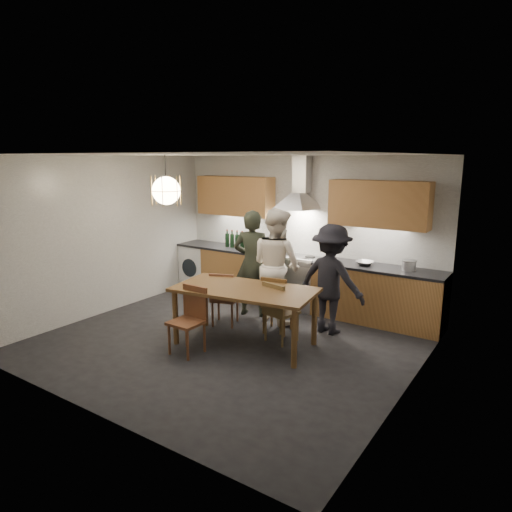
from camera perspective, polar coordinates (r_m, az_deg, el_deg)
The scene contains 17 objects.
ground at distance 6.61m, azimuth -3.49°, elevation -10.62°, with size 5.00×5.00×0.00m, color black.
room_shell at distance 6.15m, azimuth -3.69°, elevation 4.19°, with size 5.02×4.52×2.61m.
counter_run at distance 8.01m, azimuth 5.06°, elevation -3.15°, with size 5.00×0.62×0.90m.
range_stove at distance 8.02m, azimuth 4.89°, elevation -3.19°, with size 0.90×0.60×0.92m.
wall_fixtures at distance 7.87m, azimuth 5.51°, elevation 7.11°, with size 4.30×0.54×1.10m.
pendant_lamp at distance 6.69m, azimuth -11.16°, elevation 8.02°, with size 0.43×0.43×0.70m.
dining_table at distance 6.28m, azimuth -1.43°, elevation -4.86°, with size 2.05×1.24×0.82m.
chair_back_left at distance 7.04m, azimuth -4.09°, elevation -4.96°, with size 0.50×0.50×0.85m.
chair_back_mid at distance 6.73m, azimuth 2.51°, elevation -5.66°, with size 0.46×0.46×0.87m.
chair_back_right at distance 6.41m, azimuth 2.75°, elevation -6.56°, with size 0.47×0.47×0.88m.
chair_front at distance 6.18m, azimuth -8.18°, elevation -7.31°, with size 0.41×0.41×0.90m.
person_left at distance 7.43m, azimuth -0.45°, elevation -0.94°, with size 0.64×0.42×1.75m, color black.
person_mid at distance 7.19m, azimuth 2.58°, elevation -1.16°, with size 0.88×0.68×1.80m, color white.
person_right at distance 6.78m, azimuth 9.36°, elevation -2.89°, with size 1.05×0.60×1.63m, color black.
mixing_bowl at distance 7.39m, azimuth 13.46°, elevation -0.87°, with size 0.27×0.27×0.07m, color #B9BABD.
stock_pot at distance 7.23m, azimuth 18.57°, elevation -1.14°, with size 0.21×0.21×0.15m, color silver.
wine_bottles at distance 8.55m, azimuth -2.38°, elevation 2.09°, with size 0.54×0.08×0.33m.
Camera 1 is at (3.70, -4.84, 2.56)m, focal length 32.00 mm.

